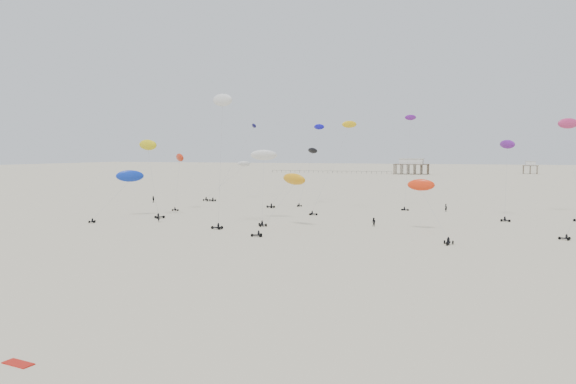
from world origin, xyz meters
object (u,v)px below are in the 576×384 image
at_px(rig_0, 427,197).
at_px(pavilion_main, 411,167).
at_px(pavilion_small, 530,168).
at_px(rig_3, 231,176).
at_px(spectator_0, 159,222).

bearing_deg(rig_0, pavilion_main, -77.41).
distance_m(pavilion_small, rig_3, 252.45).
bearing_deg(rig_0, spectator_0, 7.33).
xyz_separation_m(rig_0, spectator_0, (-51.46, -1.84, -6.29)).
bearing_deg(pavilion_main, spectator_0, -94.17).
xyz_separation_m(rig_0, rig_3, (-61.18, 52.92, 0.52)).
distance_m(pavilion_main, rig_3, 204.44).
relative_size(rig_0, rig_3, 0.96).
xyz_separation_m(pavilion_small, spectator_0, (-88.76, -287.18, -3.49)).
bearing_deg(pavilion_main, rig_3, -98.01).
bearing_deg(spectator_0, rig_0, -120.95).
height_order(pavilion_small, spectator_0, pavilion_small).
height_order(pavilion_main, pavilion_small, pavilion_main).
bearing_deg(spectator_0, pavilion_main, -37.17).
xyz_separation_m(pavilion_main, rig_0, (32.70, -255.34, 2.07)).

